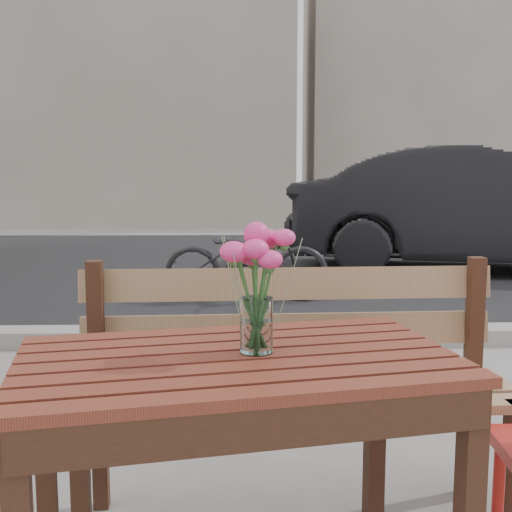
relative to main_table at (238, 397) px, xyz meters
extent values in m
cube|color=black|center=(0.22, 6.80, -0.62)|extent=(30.00, 8.00, 0.00)
cube|color=gray|center=(0.22, 2.80, -0.56)|extent=(30.00, 0.25, 0.12)
cube|color=gray|center=(-2.78, 13.80, 3.38)|extent=(8.00, 3.00, 8.00)
cube|color=gray|center=(5.22, 14.80, 2.38)|extent=(7.00, 3.00, 6.00)
cube|color=#602819|center=(0.00, 0.00, 0.11)|extent=(1.32, 0.93, 0.03)
cube|color=#311D10|center=(-0.60, 0.18, -0.26)|extent=(0.07, 0.07, 0.71)
cube|color=#311D10|center=(0.48, 0.41, -0.26)|extent=(0.07, 0.07, 0.71)
cube|color=#986D4E|center=(0.20, 0.39, -0.13)|extent=(1.55, 0.48, 0.03)
cube|color=#986D4E|center=(0.19, 0.62, 0.13)|extent=(1.53, 0.10, 0.42)
cube|color=#311D10|center=(-0.50, 0.18, -0.37)|extent=(0.06, 0.06, 0.50)
cube|color=#311D10|center=(-0.51, 0.53, -0.15)|extent=(0.06, 0.06, 0.93)
cube|color=#311D10|center=(0.89, 0.59, -0.15)|extent=(0.06, 0.06, 0.93)
cylinder|color=red|center=(0.81, 0.14, -0.41)|extent=(0.04, 0.04, 0.42)
cylinder|color=white|center=(0.05, 0.03, 0.20)|extent=(0.09, 0.09, 0.16)
cylinder|color=#346E31|center=(0.05, 0.03, 0.28)|extent=(0.06, 0.06, 0.31)
imported|color=black|center=(2.97, 6.20, 0.15)|extent=(4.89, 2.51, 1.54)
imported|color=black|center=(0.06, 4.39, -0.20)|extent=(1.60, 0.63, 0.83)
camera|label=1|loc=(0.01, -1.73, 0.63)|focal=45.00mm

